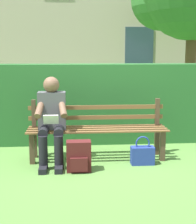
{
  "coord_description": "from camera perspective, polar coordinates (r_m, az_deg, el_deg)",
  "views": [
    {
      "loc": [
        0.35,
        4.54,
        1.47
      ],
      "look_at": [
        0.0,
        0.1,
        0.7
      ],
      "focal_mm": 53.03,
      "sensor_mm": 36.0,
      "label": 1
    }
  ],
  "objects": [
    {
      "name": "person_seated",
      "position": [
        4.53,
        -8.0,
        -1.03
      ],
      "size": [
        0.44,
        0.73,
        1.18
      ],
      "color": "#4C4C51",
      "rests_on": "ground"
    },
    {
      "name": "handbag",
      "position": [
        4.56,
        7.67,
        -7.31
      ],
      "size": [
        0.31,
        0.15,
        0.39
      ],
      "color": "navy",
      "rests_on": "ground"
    },
    {
      "name": "ground",
      "position": [
        4.79,
        -0.1,
        -8.06
      ],
      "size": [
        60.0,
        60.0,
        0.0
      ],
      "primitive_type": "plane",
      "color": "#517F38"
    },
    {
      "name": "hedge_backdrop",
      "position": [
        5.7,
        3.65,
        1.89
      ],
      "size": [
        6.21,
        0.71,
        1.41
      ],
      "color": "#265B28",
      "rests_on": "ground"
    },
    {
      "name": "building_facade",
      "position": [
        12.16,
        -6.69,
        17.42
      ],
      "size": [
        10.17,
        3.09,
        6.17
      ],
      "color": "#BCAD93",
      "rests_on": "ground"
    },
    {
      "name": "park_bench",
      "position": [
        4.73,
        -0.15,
        -2.94
      ],
      "size": [
        1.97,
        0.46,
        0.84
      ],
      "color": "#4C3828",
      "rests_on": "ground"
    },
    {
      "name": "backpack",
      "position": [
        4.26,
        -3.34,
        -7.66
      ],
      "size": [
        0.31,
        0.25,
        0.39
      ],
      "color": "#4C1919",
      "rests_on": "ground"
    }
  ]
}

